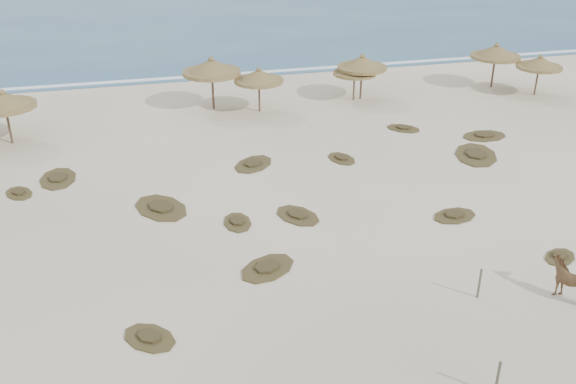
# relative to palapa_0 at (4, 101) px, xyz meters

# --- Properties ---
(ground) EXTENTS (160.00, 160.00, 0.00)m
(ground) POSITION_rel_palapa_0_xyz_m (12.69, -16.02, -2.29)
(ground) COLOR #F6E6CA
(ground) RESTS_ON ground
(foam_line) EXTENTS (70.00, 0.60, 0.01)m
(foam_line) POSITION_rel_palapa_0_xyz_m (12.69, 9.98, -2.28)
(foam_line) COLOR white
(foam_line) RESTS_ON ground
(palapa_0) EXTENTS (3.49, 3.49, 2.95)m
(palapa_0) POSITION_rel_palapa_0_xyz_m (0.00, 0.00, 0.00)
(palapa_0) COLOR #513A29
(palapa_0) RESTS_ON ground
(palapa_2) EXTENTS (3.92, 3.92, 3.22)m
(palapa_2) POSITION_rel_palapa_0_xyz_m (10.97, 2.94, 0.21)
(palapa_2) COLOR #513A29
(palapa_2) RESTS_ON ground
(palapa_3) EXTENTS (3.05, 3.05, 2.69)m
(palapa_3) POSITION_rel_palapa_0_xyz_m (13.54, 1.83, -0.20)
(palapa_3) COLOR #513A29
(palapa_3) RESTS_ON ground
(palapa_4) EXTENTS (3.46, 3.46, 2.48)m
(palapa_4) POSITION_rel_palapa_0_xyz_m (19.61, 2.46, -0.37)
(palapa_4) COLOR #513A29
(palapa_4) RESTS_ON ground
(palapa_5) EXTENTS (3.81, 3.81, 2.88)m
(palapa_5) POSITION_rel_palapa_0_xyz_m (20.14, 2.65, -0.05)
(palapa_5) COLOR #513A29
(palapa_5) RESTS_ON ground
(palapa_6) EXTENTS (3.49, 3.49, 3.00)m
(palapa_6) POSITION_rel_palapa_0_xyz_m (29.31, 2.82, 0.04)
(palapa_6) COLOR #513A29
(palapa_6) RESTS_ON ground
(palapa_7) EXTENTS (3.72, 3.72, 2.64)m
(palapa_7) POSITION_rel_palapa_0_xyz_m (31.13, 0.67, -0.24)
(palapa_7) COLOR #513A29
(palapa_7) RESTS_ON ground
(horse) EXTENTS (1.53, 1.74, 1.36)m
(horse) POSITION_rel_palapa_0_xyz_m (19.68, -19.00, -1.61)
(horse) COLOR olive
(horse) RESTS_ON ground
(fence_post_near) EXTENTS (0.10, 0.10, 1.12)m
(fence_post_near) POSITION_rel_palapa_0_xyz_m (14.96, -22.35, -1.73)
(fence_post_near) COLOR #655A4B
(fence_post_near) RESTS_ON ground
(fence_post_far) EXTENTS (0.10, 0.10, 1.10)m
(fence_post_far) POSITION_rel_palapa_0_xyz_m (16.72, -18.23, -1.74)
(fence_post_far) COLOR #655A4B
(fence_post_far) RESTS_ON ground
(scrub_1) EXTENTS (2.94, 3.38, 0.16)m
(scrub_1) POSITION_rel_palapa_0_xyz_m (7.01, -9.32, -2.24)
(scrub_1) COLOR #4E4622
(scrub_1) RESTS_ON ground
(scrub_2) EXTENTS (1.12, 1.71, 0.16)m
(scrub_2) POSITION_rel_palapa_0_xyz_m (9.90, -11.34, -2.24)
(scrub_2) COLOR #4E4622
(scrub_2) RESTS_ON ground
(scrub_3) EXTENTS (2.21, 2.52, 0.16)m
(scrub_3) POSITION_rel_palapa_0_xyz_m (12.39, -11.36, -2.24)
(scrub_3) COLOR #4E4622
(scrub_3) RESTS_ON ground
(scrub_4) EXTENTS (2.16, 1.65, 0.16)m
(scrub_4) POSITION_rel_palapa_0_xyz_m (18.60, -12.93, -2.24)
(scrub_4) COLOR #4E4622
(scrub_4) RESTS_ON ground
(scrub_5) EXTENTS (2.55, 1.74, 0.16)m
(scrub_5) POSITION_rel_palapa_0_xyz_m (24.36, -5.12, -2.24)
(scrub_5) COLOR #4E4622
(scrub_5) RESTS_ON ground
(scrub_6) EXTENTS (1.63, 2.50, 0.16)m
(scrub_6) POSITION_rel_palapa_0_xyz_m (2.62, -5.26, -2.24)
(scrub_6) COLOR #4E4622
(scrub_6) RESTS_ON ground
(scrub_7) EXTENTS (1.53, 1.95, 0.16)m
(scrub_7) POSITION_rel_palapa_0_xyz_m (15.99, -6.20, -2.24)
(scrub_7) COLOR #4E4622
(scrub_7) RESTS_ON ground
(scrub_8) EXTENTS (1.64, 1.88, 0.16)m
(scrub_8) POSITION_rel_palapa_0_xyz_m (1.07, -6.43, -2.24)
(scrub_8) COLOR #4E4622
(scrub_8) RESTS_ON ground
(scrub_9) EXTENTS (2.70, 2.49, 0.16)m
(scrub_9) POSITION_rel_palapa_0_xyz_m (10.35, -14.89, -2.24)
(scrub_9) COLOR #4E4622
(scrub_9) RESTS_ON ground
(scrub_10) EXTENTS (2.20, 2.13, 0.16)m
(scrub_10) POSITION_rel_palapa_0_xyz_m (20.61, -3.03, -2.24)
(scrub_10) COLOR #4E4622
(scrub_10) RESTS_ON ground
(scrub_11) EXTENTS (2.11, 2.14, 0.16)m
(scrub_11) POSITION_rel_palapa_0_xyz_m (6.09, -17.77, -2.24)
(scrub_11) COLOR #4E4622
(scrub_11) RESTS_ON ground
(scrub_12) EXTENTS (1.72, 1.57, 0.16)m
(scrub_12) POSITION_rel_palapa_0_xyz_m (20.85, -16.75, -2.24)
(scrub_12) COLOR #4E4622
(scrub_12) RESTS_ON ground
(scrub_13) EXTENTS (2.73, 2.79, 0.16)m
(scrub_13) POSITION_rel_palapa_0_xyz_m (11.65, -5.81, -2.24)
(scrub_13) COLOR #4E4622
(scrub_13) RESTS_ON ground
(scrub_14) EXTENTS (3.14, 3.69, 0.16)m
(scrub_14) POSITION_rel_palapa_0_xyz_m (22.62, -7.37, -2.24)
(scrub_14) COLOR #4E4622
(scrub_14) RESTS_ON ground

